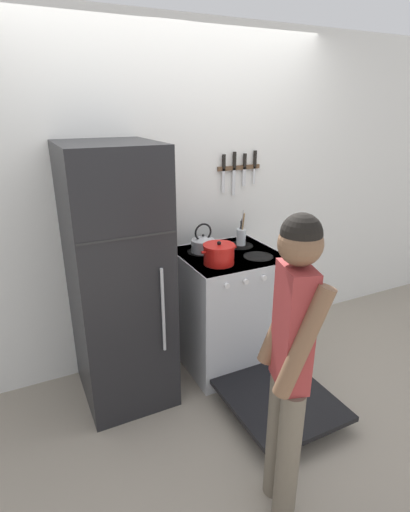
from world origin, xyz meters
name	(u,v)px	position (x,y,z in m)	size (l,w,h in m)	color
ground_plane	(178,346)	(0.00, 0.00, 0.00)	(14.00, 14.00, 0.00)	gray
wall_back	(173,202)	(0.00, 0.03, 1.27)	(10.00, 0.06, 2.55)	silver
refrigerator	(118,279)	(-0.55, -0.34, 0.88)	(0.58, 0.71, 1.77)	black
stove_range	(231,311)	(0.30, -0.38, 0.46)	(0.74, 1.43, 0.92)	silver
dutch_oven_pot	(219,254)	(0.13, -0.48, 0.99)	(0.27, 0.23, 0.17)	red
tea_kettle	(203,243)	(0.15, -0.21, 0.99)	(0.23, 0.18, 0.22)	silver
utensil_jar	(241,236)	(0.48, -0.20, 1.00)	(0.07, 0.08, 0.28)	silver
person	(290,359)	(-0.10, -1.59, 0.90)	(0.32, 0.37, 1.57)	#6B6051
wall_knife_strip	(239,166)	(0.56, -0.02, 1.51)	(0.38, 0.03, 0.34)	brown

